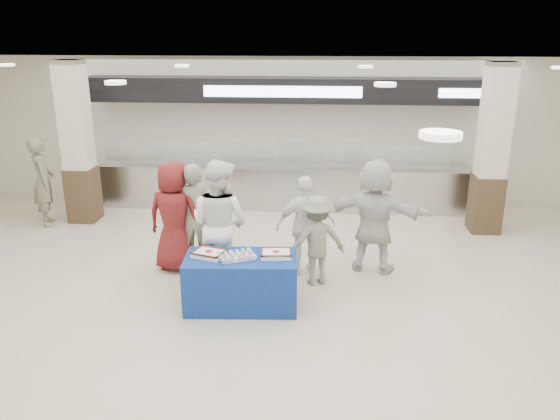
# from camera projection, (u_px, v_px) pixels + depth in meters

# --- Properties ---
(ground) EXTENTS (14.00, 14.00, 0.00)m
(ground) POSITION_uv_depth(u_px,v_px,m) (252.00, 335.00, 7.01)
(ground) COLOR beige
(ground) RESTS_ON ground
(serving_line) EXTENTS (8.70, 0.85, 2.80)m
(serving_line) POSITION_uv_depth(u_px,v_px,m) (283.00, 156.00, 11.75)
(serving_line) COLOR #B4B6BB
(serving_line) RESTS_ON ground
(column_left) EXTENTS (0.55, 0.55, 3.20)m
(column_left) POSITION_uv_depth(u_px,v_px,m) (78.00, 147.00, 10.80)
(column_left) COLOR #382819
(column_left) RESTS_ON ground
(column_right) EXTENTS (0.55, 0.55, 3.20)m
(column_right) POSITION_uv_depth(u_px,v_px,m) (492.00, 154.00, 10.20)
(column_right) COLOR #382819
(column_right) RESTS_ON ground
(display_table) EXTENTS (1.60, 0.88, 0.75)m
(display_table) POSITION_uv_depth(u_px,v_px,m) (241.00, 282.00, 7.64)
(display_table) COLOR navy
(display_table) RESTS_ON ground
(sheet_cake_left) EXTENTS (0.49, 0.43, 0.09)m
(sheet_cake_left) POSITION_uv_depth(u_px,v_px,m) (209.00, 253.00, 7.55)
(sheet_cake_left) COLOR white
(sheet_cake_left) RESTS_ON display_table
(sheet_cake_right) EXTENTS (0.44, 0.36, 0.09)m
(sheet_cake_right) POSITION_uv_depth(u_px,v_px,m) (276.00, 253.00, 7.54)
(sheet_cake_right) COLOR white
(sheet_cake_right) RESTS_ON display_table
(cupcake_tray) EXTENTS (0.53, 0.48, 0.07)m
(cupcake_tray) POSITION_uv_depth(u_px,v_px,m) (237.00, 256.00, 7.47)
(cupcake_tray) COLOR #A0A1A5
(cupcake_tray) RESTS_ON display_table
(civilian_maroon) EXTENTS (0.95, 0.68, 1.80)m
(civilian_maroon) POSITION_uv_depth(u_px,v_px,m) (174.00, 217.00, 8.69)
(civilian_maroon) COLOR maroon
(civilian_maroon) RESTS_ON ground
(soldier_a) EXTENTS (0.68, 0.48, 1.76)m
(soldier_a) POSITION_uv_depth(u_px,v_px,m) (194.00, 217.00, 8.75)
(soldier_a) COLOR slate
(soldier_a) RESTS_ON ground
(chef_tall) EXTENTS (1.18, 1.07, 1.96)m
(chef_tall) POSITION_uv_depth(u_px,v_px,m) (220.00, 224.00, 8.14)
(chef_tall) COLOR white
(chef_tall) RESTS_ON ground
(chef_short) EXTENTS (1.00, 0.58, 1.61)m
(chef_short) POSITION_uv_depth(u_px,v_px,m) (306.00, 226.00, 8.58)
(chef_short) COLOR white
(chef_short) RESTS_ON ground
(soldier_b) EXTENTS (1.03, 0.79, 1.41)m
(soldier_b) POSITION_uv_depth(u_px,v_px,m) (317.00, 240.00, 8.25)
(soldier_b) COLOR slate
(soldier_b) RESTS_ON ground
(civilian_white) EXTENTS (1.81, 0.97, 1.86)m
(civilian_white) POSITION_uv_depth(u_px,v_px,m) (375.00, 216.00, 8.65)
(civilian_white) COLOR silver
(civilian_white) RESTS_ON ground
(soldier_bg) EXTENTS (0.69, 0.77, 1.78)m
(soldier_bg) POSITION_uv_depth(u_px,v_px,m) (43.00, 181.00, 10.76)
(soldier_bg) COLOR slate
(soldier_bg) RESTS_ON ground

